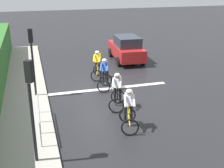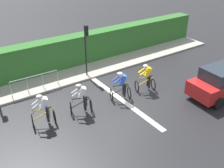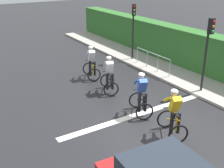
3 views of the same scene
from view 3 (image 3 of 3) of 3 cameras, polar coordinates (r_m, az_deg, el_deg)
ground_plane at (r=10.74m, az=7.36°, el=-6.71°), size 80.00×80.00×0.00m
sidewalk_kerb at (r=14.77m, az=15.54°, el=1.28°), size 2.80×25.37×0.12m
stone_wall_low at (r=15.34m, az=17.94°, el=2.72°), size 0.44×25.37×0.59m
hedge_wall at (r=15.34m, az=19.02°, el=5.59°), size 1.10×25.37×2.11m
road_marking_stop_line at (r=10.99m, az=6.13°, el=-5.90°), size 7.00×0.30×0.01m
cyclist_lead at (r=14.09m, az=-4.22°, el=4.22°), size 0.91×1.21×1.66m
cyclist_second at (r=12.44m, az=-0.57°, el=1.76°), size 1.03×1.25×1.66m
cyclist_mid at (r=10.57m, az=6.00°, el=-2.28°), size 1.03×1.25×1.66m
cyclist_fourth at (r=9.38m, az=12.42°, el=-6.12°), size 1.01×1.25×1.66m
traffic_light_near_crossing at (r=12.54m, az=18.95°, el=7.54°), size 0.21×0.31×3.34m
traffic_light_far_junction at (r=16.59m, az=4.37°, el=12.11°), size 0.27×0.29×3.34m
pedestrian_railing_kerbside at (r=15.25m, az=8.22°, el=5.34°), size 0.09×2.79×1.03m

